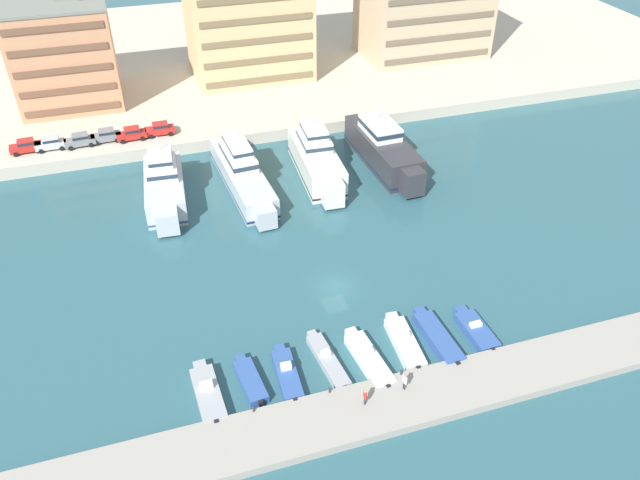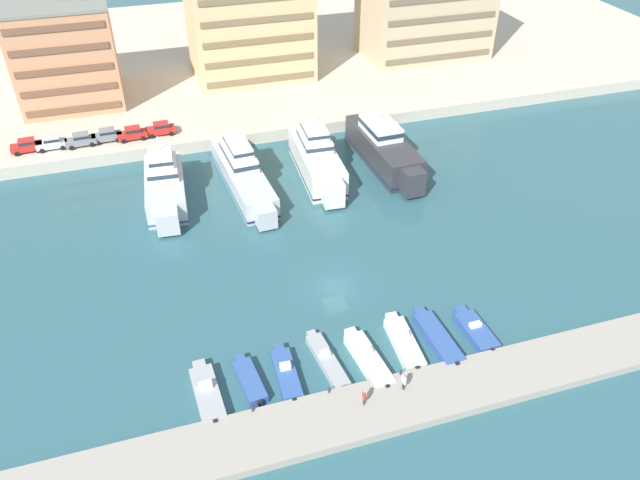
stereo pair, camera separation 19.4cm
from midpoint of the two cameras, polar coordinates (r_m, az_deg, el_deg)
ground_plane at (r=65.46m, az=1.34°, el=-4.29°), size 400.00×400.00×0.00m
quay_promenade at (r=123.85m, az=-9.30°, el=16.24°), size 180.00×70.00×1.78m
pier_dock at (r=54.69m, az=6.99°, el=-14.59°), size 120.00×5.54×0.83m
yacht_silver_far_left at (r=80.09m, az=-14.11°, el=4.87°), size 5.66×16.17×7.93m
yacht_silver_left at (r=81.39m, az=-7.21°, el=6.19°), size 5.40×21.35×7.64m
yacht_ivory_mid_left at (r=83.04m, az=-0.38°, el=7.42°), size 5.42×17.57×8.32m
yacht_charcoal_center_left at (r=86.28m, az=5.76°, el=8.32°), size 5.46×19.30×7.40m
motorboat_grey_far_left at (r=55.73m, az=-10.33°, el=-13.61°), size 2.36×7.23×1.53m
motorboat_blue_left at (r=56.21m, az=-6.50°, el=-12.66°), size 2.20×6.03×0.87m
motorboat_blue_mid_left at (r=56.43m, az=-3.15°, el=-12.11°), size 1.99×6.86×1.44m
motorboat_grey_center_left at (r=57.50m, az=0.59°, el=-10.95°), size 2.23×7.74×1.21m
motorboat_white_center at (r=57.61m, az=4.35°, el=-10.80°), size 2.58×7.87×1.47m
motorboat_white_center_right at (r=59.46m, az=7.60°, el=-9.23°), size 2.36×7.52×1.40m
motorboat_blue_mid_right at (r=60.27m, az=10.59°, el=-8.77°), size 2.20×7.89×1.06m
motorboat_blue_right at (r=61.89m, az=13.96°, el=-7.99°), size 2.25×6.40×1.24m
car_red_far_left at (r=94.56m, az=-25.37°, el=7.80°), size 4.21×2.15×1.80m
car_silver_left at (r=93.96m, az=-23.45°, el=8.16°), size 4.14×2.01×1.80m
car_grey_mid_left at (r=93.32m, az=-21.15°, el=8.55°), size 4.21×2.15×1.80m
car_grey_center_left at (r=93.38m, az=-19.02°, el=9.06°), size 4.17×2.06×1.80m
car_red_center at (r=92.80m, az=-16.90°, el=9.32°), size 4.16×2.05×1.80m
car_red_center_right at (r=93.12m, az=-14.48°, el=9.84°), size 4.11×1.94×1.80m
apartment_block_far_left at (r=106.04m, az=-22.44°, el=15.58°), size 14.96×14.33×17.41m
pedestrian_near_edge at (r=53.11m, az=4.03°, el=-14.03°), size 0.30×0.63×1.66m
pedestrian_mid_deck at (r=54.45m, az=7.65°, el=-12.62°), size 0.25×0.66×1.71m
bollard_west at (r=53.29m, az=-6.21°, el=-15.08°), size 0.20×0.20×0.61m
bollard_west_mid at (r=54.27m, az=0.78°, el=-13.52°), size 0.20×0.20×0.61m
bollard_east_mid at (r=56.01m, az=7.35°, el=-11.85°), size 0.20×0.20×0.61m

